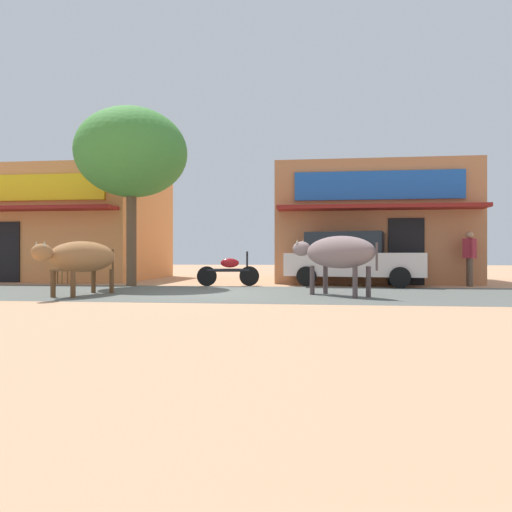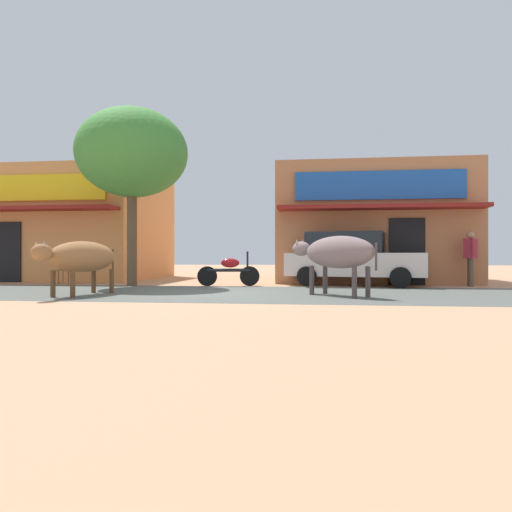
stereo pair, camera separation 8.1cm
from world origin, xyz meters
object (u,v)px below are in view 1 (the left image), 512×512
(roadside_tree, at_px, (131,153))
(parked_hatchback_car, at_px, (353,258))
(cow_near_brown, at_px, (82,257))
(parked_motorcycle, at_px, (229,271))
(pedestrian_by_shop, at_px, (470,254))
(cafe_chair_near_tree, at_px, (62,268))
(cow_far_dark, at_px, (337,253))

(roadside_tree, bearing_deg, parked_hatchback_car, 8.79)
(cow_near_brown, bearing_deg, parked_motorcycle, 55.26)
(pedestrian_by_shop, xyz_separation_m, cafe_chair_near_tree, (-12.72, -0.49, -0.46))
(roadside_tree, bearing_deg, pedestrian_by_shop, 5.99)
(cow_far_dark, relative_size, pedestrian_by_shop, 1.27)
(cow_near_brown, height_order, pedestrian_by_shop, pedestrian_by_shop)
(cow_near_brown, xyz_separation_m, cow_far_dark, (5.83, 0.59, 0.10))
(parked_motorcycle, xyz_separation_m, pedestrian_by_shop, (7.20, 0.76, 0.51))
(parked_hatchback_car, relative_size, pedestrian_by_shop, 2.66)
(roadside_tree, distance_m, pedestrian_by_shop, 10.66)
(cow_far_dark, xyz_separation_m, pedestrian_by_shop, (4.10, 4.10, -0.00))
(cafe_chair_near_tree, bearing_deg, cow_far_dark, -22.77)
(roadside_tree, bearing_deg, cafe_chair_near_tree, 167.21)
(cow_near_brown, bearing_deg, cow_far_dark, 5.74)
(parked_motorcycle, distance_m, cow_far_dark, 4.59)
(roadside_tree, relative_size, cafe_chair_near_tree, 5.89)
(parked_motorcycle, height_order, pedestrian_by_shop, pedestrian_by_shop)
(roadside_tree, bearing_deg, cow_near_brown, -86.34)
(parked_motorcycle, bearing_deg, pedestrian_by_shop, 5.99)
(cow_far_dark, bearing_deg, parked_hatchback_car, 80.95)
(pedestrian_by_shop, bearing_deg, cow_near_brown, -154.71)
(parked_motorcycle, bearing_deg, cow_far_dark, -47.20)
(roadside_tree, relative_size, parked_motorcycle, 2.91)
(parked_motorcycle, bearing_deg, roadside_tree, -174.01)
(parked_hatchback_car, distance_m, cow_far_dark, 4.13)
(cow_near_brown, bearing_deg, cafe_chair_near_tree, 123.57)
(pedestrian_by_shop, bearing_deg, cafe_chair_near_tree, -177.81)
(roadside_tree, xyz_separation_m, cafe_chair_near_tree, (-2.56, 0.58, -3.53))
(cow_near_brown, bearing_deg, roadside_tree, 93.66)
(roadside_tree, relative_size, pedestrian_by_shop, 3.26)
(parked_motorcycle, relative_size, cow_near_brown, 0.67)
(cow_near_brown, relative_size, cafe_chair_near_tree, 3.02)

